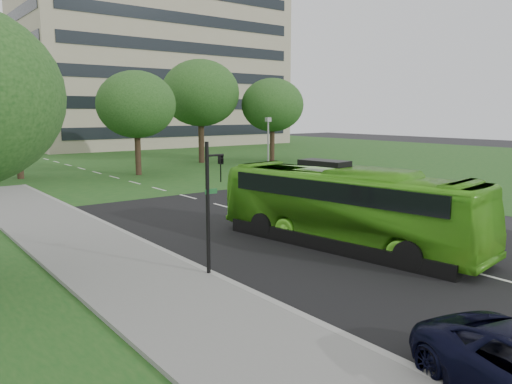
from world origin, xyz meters
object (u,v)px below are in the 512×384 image
at_px(tree_park_b, 15,100).
at_px(tree_park_d, 201,93).
at_px(bus, 346,207).
at_px(sedan, 338,171).
at_px(camera_pole, 268,139).
at_px(tree_park_c, 136,105).
at_px(traffic_light, 211,198).
at_px(office_building, 156,67).
at_px(tree_park_e, 272,105).

xyz_separation_m(tree_park_b, tree_park_d, (18.22, 2.27, 0.98)).
distance_m(bus, sedan, 18.95).
bearing_deg(tree_park_b, camera_pole, -34.74).
height_order(tree_park_c, traffic_light, tree_park_c).
relative_size(tree_park_b, sedan, 1.99).
bearing_deg(traffic_light, sedan, 25.40).
bearing_deg(bus, tree_park_c, 74.60).
xyz_separation_m(office_building, tree_park_d, (-10.00, -30.02, -5.30)).
height_order(tree_park_d, bus, tree_park_d).
height_order(tree_park_d, sedan, tree_park_d).
bearing_deg(traffic_light, tree_park_c, 62.19).
distance_m(office_building, tree_park_d, 32.08).
xyz_separation_m(office_building, tree_park_c, (-19.72, -35.75, -6.62)).
height_order(tree_park_e, bus, tree_park_e).
height_order(tree_park_b, tree_park_c, tree_park_b).
height_order(office_building, traffic_light, office_building).
bearing_deg(tree_park_b, tree_park_e, -2.55).
distance_m(tree_park_b, sedan, 25.70).
bearing_deg(tree_park_b, sedan, -40.71).
distance_m(tree_park_b, tree_park_e, 25.07).
bearing_deg(tree_park_e, camera_pole, -130.81).
bearing_deg(tree_park_c, bus, -96.63).
bearing_deg(tree_park_c, traffic_light, -109.64).
distance_m(tree_park_c, camera_pole, 11.35).
xyz_separation_m(tree_park_d, tree_park_e, (6.82, -3.38, -1.19)).
relative_size(office_building, tree_park_e, 4.54).
distance_m(office_building, tree_park_c, 41.36).
bearing_deg(tree_park_d, traffic_light, -120.87).
bearing_deg(tree_park_e, tree_park_c, -171.90).
distance_m(tree_park_b, camera_pole, 20.03).
height_order(sedan, camera_pole, camera_pole).
xyz_separation_m(tree_park_c, traffic_light, (-9.31, -26.08, -3.32)).
distance_m(office_building, camera_pole, 46.14).
bearing_deg(camera_pole, bus, -119.87).
xyz_separation_m(bus, traffic_light, (-6.27, 0.03, 1.00)).
height_order(office_building, camera_pole, office_building).
bearing_deg(tree_park_d, sedan, -87.47).
xyz_separation_m(sedan, camera_pole, (-2.78, 5.10, 2.37)).
relative_size(tree_park_d, tree_park_e, 1.20).
bearing_deg(camera_pole, tree_park_b, 145.92).
height_order(bus, sedan, bus).
xyz_separation_m(tree_park_c, tree_park_e, (16.54, 2.35, 0.13)).
bearing_deg(office_building, bus, -110.19).
distance_m(office_building, tree_park_e, 34.17).
relative_size(tree_park_d, bus, 0.95).
distance_m(tree_park_d, tree_park_e, 7.71).
distance_m(tree_park_c, tree_park_e, 16.70).
relative_size(tree_park_b, camera_pole, 1.90).
height_order(traffic_light, camera_pole, camera_pole).
relative_size(tree_park_b, bus, 0.82).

